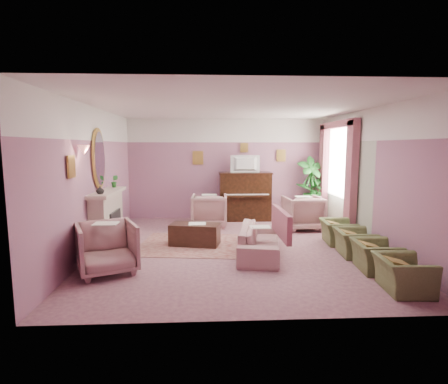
{
  "coord_description": "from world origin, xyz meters",
  "views": [
    {
      "loc": [
        -0.56,
        -6.87,
        2.04
      ],
      "look_at": [
        -0.2,
        0.4,
        1.09
      ],
      "focal_mm": 28.0,
      "sensor_mm": 36.0,
      "label": 1
    }
  ],
  "objects_px": {
    "floral_armchair_front": "(107,245)",
    "olive_chair_a": "(403,269)",
    "floral_armchair_left": "(209,209)",
    "olive_chair_b": "(375,251)",
    "side_table": "(313,208)",
    "sofa": "(260,235)",
    "olive_chair_c": "(354,238)",
    "television": "(245,163)",
    "olive_chair_d": "(338,228)",
    "coffee_table": "(195,234)",
    "floral_armchair_right": "(303,211)",
    "piano": "(245,197)"
  },
  "relations": [
    {
      "from": "floral_armchair_front",
      "to": "olive_chair_a",
      "type": "distance_m",
      "value": 4.49
    },
    {
      "from": "floral_armchair_left",
      "to": "olive_chair_b",
      "type": "xyz_separation_m",
      "value": [
        2.7,
        -3.38,
        -0.13
      ]
    },
    {
      "from": "floral_armchair_front",
      "to": "side_table",
      "type": "xyz_separation_m",
      "value": [
        4.57,
        3.82,
        -0.11
      ]
    },
    {
      "from": "sofa",
      "to": "olive_chair_c",
      "type": "distance_m",
      "value": 1.77
    },
    {
      "from": "television",
      "to": "olive_chair_a",
      "type": "bearing_deg",
      "value": -70.8
    },
    {
      "from": "olive_chair_d",
      "to": "side_table",
      "type": "bearing_deg",
      "value": 85.4
    },
    {
      "from": "television",
      "to": "coffee_table",
      "type": "xyz_separation_m",
      "value": [
        -1.31,
        -2.41,
        -1.38
      ]
    },
    {
      "from": "sofa",
      "to": "floral_armchair_right",
      "type": "xyz_separation_m",
      "value": [
        1.37,
        1.96,
        0.08
      ]
    },
    {
      "from": "olive_chair_b",
      "to": "floral_armchair_right",
      "type": "bearing_deg",
      "value": 97.67
    },
    {
      "from": "piano",
      "to": "olive_chair_b",
      "type": "height_order",
      "value": "piano"
    },
    {
      "from": "floral_armchair_right",
      "to": "olive_chair_c",
      "type": "xyz_separation_m",
      "value": [
        0.4,
        -2.12,
        -0.13
      ]
    },
    {
      "from": "piano",
      "to": "olive_chair_d",
      "type": "relative_size",
      "value": 1.84
    },
    {
      "from": "television",
      "to": "side_table",
      "type": "xyz_separation_m",
      "value": [
        1.89,
        -0.11,
        -1.25
      ]
    },
    {
      "from": "floral_armchair_right",
      "to": "coffee_table",
      "type": "bearing_deg",
      "value": -153.97
    },
    {
      "from": "sofa",
      "to": "coffee_table",
      "type": "bearing_deg",
      "value": 151.48
    },
    {
      "from": "side_table",
      "to": "television",
      "type": "bearing_deg",
      "value": 176.53
    },
    {
      "from": "floral_armchair_right",
      "to": "olive_chair_b",
      "type": "distance_m",
      "value": 2.97
    },
    {
      "from": "floral_armchair_left",
      "to": "floral_armchair_front",
      "type": "xyz_separation_m",
      "value": [
        -1.68,
        -3.25,
        0.0
      ]
    },
    {
      "from": "floral_armchair_left",
      "to": "olive_chair_c",
      "type": "height_order",
      "value": "floral_armchair_left"
    },
    {
      "from": "coffee_table",
      "to": "floral_armchair_front",
      "type": "xyz_separation_m",
      "value": [
        -1.37,
        -1.52,
        0.23
      ]
    },
    {
      "from": "television",
      "to": "olive_chair_a",
      "type": "xyz_separation_m",
      "value": [
        1.7,
        -4.89,
        -1.27
      ]
    },
    {
      "from": "olive_chair_a",
      "to": "television",
      "type": "bearing_deg",
      "value": 109.2
    },
    {
      "from": "television",
      "to": "sofa",
      "type": "height_order",
      "value": "television"
    },
    {
      "from": "television",
      "to": "coffee_table",
      "type": "height_order",
      "value": "television"
    },
    {
      "from": "olive_chair_b",
      "to": "television",
      "type": "bearing_deg",
      "value": 112.7
    },
    {
      "from": "television",
      "to": "side_table",
      "type": "bearing_deg",
      "value": -3.47
    },
    {
      "from": "olive_chair_a",
      "to": "olive_chair_d",
      "type": "bearing_deg",
      "value": 90.0
    },
    {
      "from": "olive_chair_b",
      "to": "olive_chair_c",
      "type": "bearing_deg",
      "value": 90.0
    },
    {
      "from": "sofa",
      "to": "side_table",
      "type": "height_order",
      "value": "sofa"
    },
    {
      "from": "piano",
      "to": "olive_chair_c",
      "type": "distance_m",
      "value": 3.73
    },
    {
      "from": "sofa",
      "to": "olive_chair_a",
      "type": "bearing_deg",
      "value": -45.6
    },
    {
      "from": "sofa",
      "to": "piano",
      "type": "bearing_deg",
      "value": 88.93
    },
    {
      "from": "television",
      "to": "olive_chair_b",
      "type": "bearing_deg",
      "value": -67.3
    },
    {
      "from": "coffee_table",
      "to": "sofa",
      "type": "height_order",
      "value": "sofa"
    },
    {
      "from": "olive_chair_b",
      "to": "olive_chair_c",
      "type": "height_order",
      "value": "same"
    },
    {
      "from": "coffee_table",
      "to": "piano",
      "type": "bearing_deg",
      "value": 61.99
    },
    {
      "from": "floral_armchair_right",
      "to": "olive_chair_c",
      "type": "height_order",
      "value": "floral_armchair_right"
    },
    {
      "from": "sofa",
      "to": "floral_armchair_front",
      "type": "bearing_deg",
      "value": -162.19
    },
    {
      "from": "sofa",
      "to": "floral_armchair_right",
      "type": "distance_m",
      "value": 2.39
    },
    {
      "from": "floral_armchair_left",
      "to": "piano",
      "type": "bearing_deg",
      "value": 36.56
    },
    {
      "from": "olive_chair_c",
      "to": "olive_chair_b",
      "type": "bearing_deg",
      "value": -90.0
    },
    {
      "from": "olive_chair_c",
      "to": "floral_armchair_right",
      "type": "bearing_deg",
      "value": 100.59
    },
    {
      "from": "floral_armchair_left",
      "to": "olive_chair_a",
      "type": "height_order",
      "value": "floral_armchair_left"
    },
    {
      "from": "olive_chair_d",
      "to": "floral_armchair_left",
      "type": "bearing_deg",
      "value": 147.16
    },
    {
      "from": "floral_armchair_front",
      "to": "olive_chair_c",
      "type": "height_order",
      "value": "floral_armchair_front"
    },
    {
      "from": "coffee_table",
      "to": "olive_chair_b",
      "type": "relative_size",
      "value": 1.32
    },
    {
      "from": "piano",
      "to": "floral_armchair_right",
      "type": "relative_size",
      "value": 1.53
    },
    {
      "from": "sofa",
      "to": "floral_armchair_front",
      "type": "relative_size",
      "value": 2.02
    },
    {
      "from": "sofa",
      "to": "floral_armchair_right",
      "type": "height_order",
      "value": "floral_armchair_right"
    },
    {
      "from": "olive_chair_c",
      "to": "side_table",
      "type": "distance_m",
      "value": 3.14
    }
  ]
}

